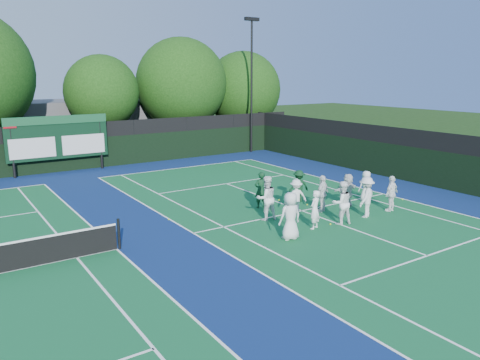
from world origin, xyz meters
TOP-DOWN VIEW (x-y plane):
  - ground at (0.00, 0.00)m, footprint 120.00×120.00m
  - court_apron at (-6.00, 1.00)m, footprint 34.00×32.00m
  - near_court at (0.00, 1.00)m, footprint 11.05×23.85m
  - back_fence at (-6.00, 16.00)m, footprint 34.00×0.08m
  - divider_fence_right at (9.00, 1.00)m, footprint 0.08×32.00m
  - scoreboard at (-7.01, 15.59)m, footprint 6.00×0.21m
  - clubhouse at (-2.00, 24.00)m, footprint 18.00×6.00m
  - light_pole_right at (7.50, 15.70)m, footprint 1.20×0.30m
  - tree_c at (-2.74, 19.58)m, footprint 5.26×5.26m
  - tree_d at (3.59, 19.58)m, footprint 7.09×7.09m
  - tree_e at (9.43, 19.58)m, footprint 6.41×6.41m
  - tennis_ball_0 at (-0.34, -1.15)m, footprint 0.07×0.07m
  - tennis_ball_2 at (5.33, -0.28)m, footprint 0.07×0.07m
  - tennis_ball_3 at (-5.55, 3.08)m, footprint 0.07×0.07m
  - tennis_ball_4 at (0.23, 2.94)m, footprint 0.07×0.07m
  - tennis_ball_5 at (0.84, 1.59)m, footprint 0.07×0.07m
  - player_front_0 at (-2.81, -1.55)m, footprint 0.93×0.65m
  - player_front_1 at (-1.22, -1.14)m, footprint 0.67×0.57m
  - player_front_2 at (0.10, -1.28)m, footprint 1.01×0.87m
  - player_front_3 at (1.67, -1.18)m, footprint 1.30×1.04m
  - player_front_4 at (3.29, -1.20)m, footprint 1.01×0.57m
  - player_back_0 at (-2.10, 0.87)m, footprint 1.01×0.84m
  - player_back_1 at (-0.41, 0.95)m, footprint 1.11×0.87m
  - player_back_2 at (0.68, 0.44)m, footprint 1.05×0.73m
  - player_back_3 at (2.17, 0.37)m, footprint 1.49×0.59m
  - player_back_4 at (3.69, 0.62)m, footprint 0.82×0.64m
  - coach_left at (-1.24, 2.43)m, footprint 0.68×0.51m
  - coach_right at (0.91, 2.29)m, footprint 1.10×0.78m

SIDE VIEW (x-z plane):
  - ground at x=0.00m, z-range 0.00..0.00m
  - court_apron at x=-6.00m, z-range 0.00..0.01m
  - near_court at x=0.00m, z-range 0.01..0.01m
  - tennis_ball_0 at x=-0.34m, z-range 0.00..0.07m
  - tennis_ball_2 at x=5.33m, z-range 0.00..0.07m
  - tennis_ball_3 at x=-5.55m, z-range 0.00..0.07m
  - tennis_ball_4 at x=0.23m, z-range 0.00..0.07m
  - tennis_ball_5 at x=0.84m, z-range 0.00..0.07m
  - player_back_4 at x=3.69m, z-range 0.00..1.48m
  - player_back_1 at x=-0.41m, z-range 0.00..1.51m
  - coach_right at x=0.91m, z-range 0.00..1.55m
  - player_front_1 at x=-1.22m, z-range 0.00..1.56m
  - player_back_3 at x=2.17m, z-range 0.00..1.57m
  - player_front_4 at x=3.29m, z-range 0.00..1.62m
  - player_back_2 at x=0.68m, z-range 0.00..1.66m
  - coach_left at x=-1.24m, z-range 0.00..1.69m
  - player_front_3 at x=1.67m, z-range 0.00..1.76m
  - player_front_2 at x=0.10m, z-range 0.00..1.79m
  - player_front_0 at x=-2.81m, z-range 0.00..1.80m
  - player_back_0 at x=-2.10m, z-range 0.00..1.88m
  - back_fence at x=-6.00m, z-range -0.14..2.86m
  - divider_fence_right at x=9.00m, z-range -0.14..2.86m
  - clubhouse at x=-2.00m, z-range 0.00..4.00m
  - scoreboard at x=-7.01m, z-range 0.42..3.97m
  - tree_e at x=9.43m, z-range 0.59..8.53m
  - tree_c at x=-2.74m, z-range 0.92..8.31m
  - tree_d at x=3.59m, z-range 0.69..9.52m
  - light_pole_right at x=7.50m, z-range 1.24..11.36m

